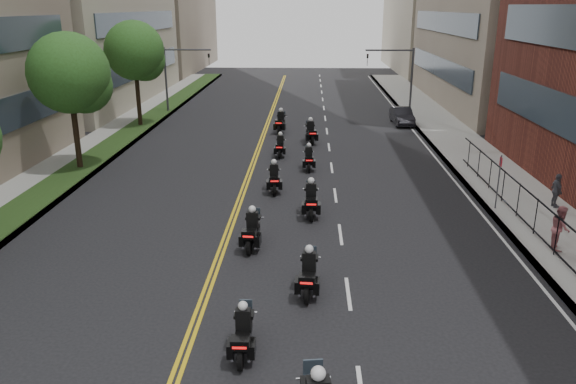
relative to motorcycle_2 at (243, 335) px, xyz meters
name	(u,v)px	position (x,y,z in m)	size (l,w,h in m)	color
sidewalk_right	(485,168)	(11.84, 18.48, -0.53)	(4.00, 90.00, 0.15)	gray
sidewalk_left	(74,164)	(-12.16, 18.48, -0.53)	(4.00, 90.00, 0.15)	gray
grass_strip	(87,162)	(-11.36, 18.48, -0.44)	(2.00, 90.00, 0.04)	#203B15
iron_fence	(568,247)	(10.84, 5.48, 0.30)	(0.05, 28.00, 1.50)	black
street_trees	(24,94)	(-11.21, 12.08, 4.53)	(4.40, 38.40, 7.98)	#2F2014
traffic_signal_right	(401,71)	(9.38, 35.48, 3.09)	(4.09, 0.20, 5.60)	#3F3F44
traffic_signal_left	(176,70)	(-9.70, 35.48, 3.09)	(4.09, 0.20, 5.60)	#3F3F44
motorcycle_2	(243,335)	(0.00, 0.00, 0.00)	(0.48, 2.08, 1.53)	black
motorcycle_3	(309,275)	(1.74, 3.48, 0.04)	(0.58, 2.23, 1.64)	black
motorcycle_4	(252,231)	(-0.46, 7.05, 0.05)	(0.57, 2.26, 1.67)	black
motorcycle_5	(311,201)	(1.82, 10.62, 0.08)	(0.54, 2.36, 1.74)	black
motorcycle_6	(274,179)	(-0.03, 13.99, 0.05)	(0.60, 2.24, 1.65)	black
motorcycle_7	(309,159)	(1.70, 18.06, 0.00)	(0.49, 2.09, 1.54)	black
motorcycle_8	(280,147)	(-0.08, 21.01, 0.00)	(0.48, 2.06, 1.52)	black
motorcycle_9	(311,133)	(1.81, 24.56, 0.09)	(0.73, 2.39, 1.77)	black
motorcycle_10	(281,123)	(-0.40, 27.89, 0.11)	(0.68, 2.45, 1.81)	black
parked_sedan	(402,116)	(9.03, 31.29, 0.05)	(1.39, 3.99, 1.31)	black
pedestrian_b	(560,228)	(11.18, 7.02, 0.40)	(0.83, 0.65, 1.72)	#9C555A
pedestrian_c	(557,191)	(13.00, 11.75, 0.33)	(0.93, 0.39, 1.58)	#47474F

